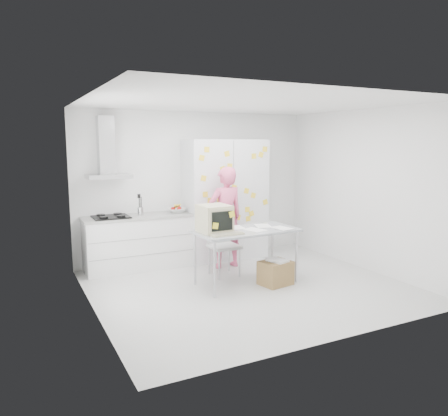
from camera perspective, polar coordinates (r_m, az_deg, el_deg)
name	(u,v)px	position (r m, az deg, el deg)	size (l,w,h in m)	color
floor	(248,287)	(6.68, 3.21, -10.29)	(4.50, 4.00, 0.02)	silver
walls	(227,193)	(7.00, 0.38, 2.03)	(4.52, 4.01, 2.70)	white
ceiling	(250,103)	(6.35, 3.42, 13.55)	(4.50, 4.00, 0.02)	white
counter_run	(139,241)	(7.63, -11.10, -4.29)	(1.84, 0.63, 1.28)	white
range_hood	(107,154)	(7.47, -15.08, 6.82)	(0.70, 0.48, 1.01)	silver
tall_cabinet	(225,200)	(8.08, 0.15, 1.12)	(1.50, 0.68, 2.20)	silver
person	(225,218)	(7.48, 0.19, -1.25)	(0.64, 0.42, 1.74)	#DD567F
desk	(227,225)	(6.47, 0.36, -2.18)	(1.59, 0.84, 1.24)	#999DA2
chair	(222,241)	(7.13, -0.26, -4.27)	(0.45, 0.45, 0.99)	#A8A7A5
cardboard_box	(276,272)	(6.75, 6.75, -8.36)	(0.51, 0.44, 0.40)	olive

